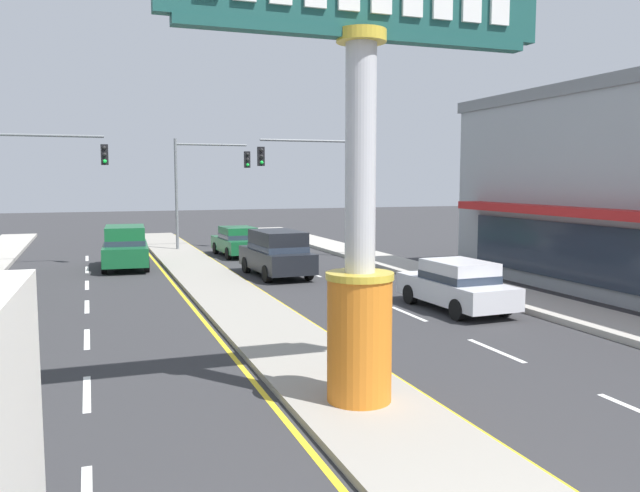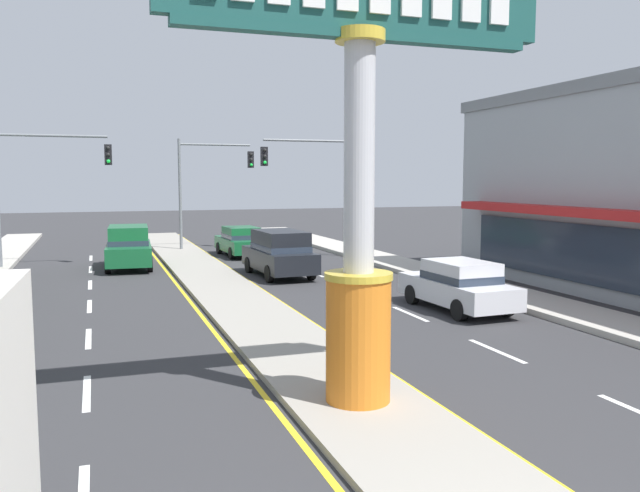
{
  "view_description": "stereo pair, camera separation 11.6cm",
  "coord_description": "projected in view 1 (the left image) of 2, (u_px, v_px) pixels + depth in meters",
  "views": [
    {
      "loc": [
        -4.37,
        -3.39,
        4.02
      ],
      "look_at": [
        0.21,
        9.41,
        2.6
      ],
      "focal_mm": 36.35,
      "sensor_mm": 36.0,
      "label": 1
    },
    {
      "loc": [
        -4.26,
        -3.42,
        4.02
      ],
      "look_at": [
        0.21,
        9.41,
        2.6
      ],
      "focal_mm": 36.35,
      "sensor_mm": 36.0,
      "label": 2
    }
  ],
  "objects": [
    {
      "name": "median_strip",
      "position": [
        229.0,
        296.0,
        21.9
      ],
      "size": [
        2.44,
        52.0,
        0.14
      ],
      "primitive_type": "cube",
      "color": "gray",
      "rests_on": "ground"
    },
    {
      "name": "sidewalk_right",
      "position": [
        488.0,
        289.0,
        23.02
      ],
      "size": [
        2.23,
        60.0,
        0.18
      ],
      "primitive_type": "cube",
      "color": "#ADA89E",
      "rests_on": "ground"
    },
    {
      "name": "lane_markings",
      "position": [
        237.0,
        305.0,
        20.64
      ],
      "size": [
        9.18,
        52.0,
        0.01
      ],
      "color": "silver",
      "rests_on": "ground"
    },
    {
      "name": "district_sign",
      "position": [
        361.0,
        176.0,
        10.98
      ],
      "size": [
        6.76,
        1.19,
        7.6
      ],
      "color": "orange",
      "rests_on": "median_strip"
    },
    {
      "name": "traffic_light_left_side",
      "position": [
        36.0,
        173.0,
        28.28
      ],
      "size": [
        4.86,
        0.46,
        6.2
      ],
      "color": "slate",
      "rests_on": "ground"
    },
    {
      "name": "traffic_light_right_side",
      "position": [
        316.0,
        174.0,
        32.47
      ],
      "size": [
        4.86,
        0.46,
        6.2
      ],
      "color": "slate",
      "rests_on": "ground"
    },
    {
      "name": "traffic_light_median_far",
      "position": [
        203.0,
        175.0,
        35.92
      ],
      "size": [
        4.2,
        0.46,
        6.2
      ],
      "color": "slate",
      "rests_on": "ground"
    },
    {
      "name": "suv_far_right_lane",
      "position": [
        277.0,
        253.0,
        26.61
      ],
      "size": [
        2.15,
        4.69,
        1.9
      ],
      "color": "black",
      "rests_on": "ground"
    },
    {
      "name": "sedan_near_left_lane",
      "position": [
        457.0,
        285.0,
        19.8
      ],
      "size": [
        1.98,
        4.37,
        1.53
      ],
      "color": "silver",
      "rests_on": "ground"
    },
    {
      "name": "suv_mid_left_lane",
      "position": [
        125.0,
        247.0,
        29.0
      ],
      "size": [
        2.17,
        4.7,
        1.9
      ],
      "color": "#14562D",
      "rests_on": "ground"
    },
    {
      "name": "sedan_far_left_oncoming",
      "position": [
        237.0,
        241.0,
        33.64
      ],
      "size": [
        2.0,
        4.38,
        1.53
      ],
      "color": "#14562D",
      "rests_on": "ground"
    }
  ]
}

